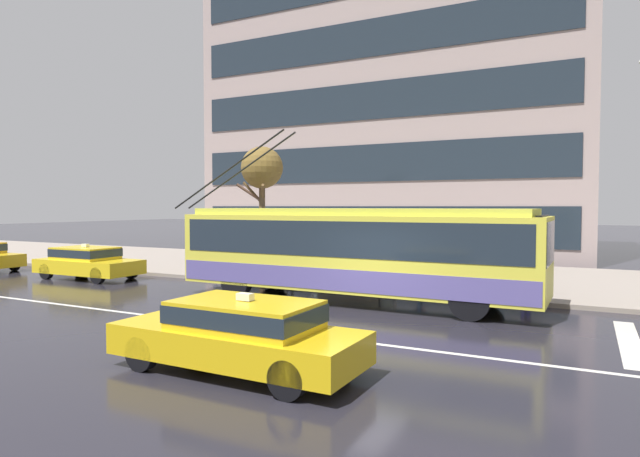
{
  "coord_description": "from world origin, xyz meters",
  "views": [
    {
      "loc": [
        5.16,
        -11.54,
        2.9
      ],
      "look_at": [
        -2.47,
        3.52,
        2.18
      ],
      "focal_mm": 29.67,
      "sensor_mm": 36.0,
      "label": 1
    }
  ],
  "objects_px": {
    "taxi_queued_behind_bus": "(88,261)",
    "bus_shelter": "(346,226)",
    "taxi_oncoming_near": "(240,332)",
    "pedestrian_waiting_by_pole": "(479,244)",
    "street_tree_bare": "(262,170)",
    "pedestrian_at_shelter": "(284,234)",
    "pedestrian_walking_past": "(420,237)",
    "pedestrian_approaching_curb": "(524,241)",
    "trolleybus": "(353,250)"
  },
  "relations": [
    {
      "from": "taxi_queued_behind_bus",
      "to": "pedestrian_at_shelter",
      "type": "bearing_deg",
      "value": 28.5
    },
    {
      "from": "pedestrian_waiting_by_pole",
      "to": "pedestrian_walking_past",
      "type": "bearing_deg",
      "value": 147.59
    },
    {
      "from": "taxi_queued_behind_bus",
      "to": "pedestrian_walking_past",
      "type": "distance_m",
      "value": 13.1
    },
    {
      "from": "bus_shelter",
      "to": "pedestrian_at_shelter",
      "type": "xyz_separation_m",
      "value": [
        -2.94,
        0.46,
        -0.4
      ]
    },
    {
      "from": "taxi_queued_behind_bus",
      "to": "pedestrian_at_shelter",
      "type": "height_order",
      "value": "pedestrian_at_shelter"
    },
    {
      "from": "taxi_oncoming_near",
      "to": "trolleybus",
      "type": "bearing_deg",
      "value": 97.61
    },
    {
      "from": "taxi_oncoming_near",
      "to": "pedestrian_walking_past",
      "type": "bearing_deg",
      "value": 90.28
    },
    {
      "from": "trolleybus",
      "to": "bus_shelter",
      "type": "bearing_deg",
      "value": 117.22
    },
    {
      "from": "pedestrian_approaching_curb",
      "to": "pedestrian_walking_past",
      "type": "relative_size",
      "value": 0.96
    },
    {
      "from": "taxi_queued_behind_bus",
      "to": "street_tree_bare",
      "type": "distance_m",
      "value": 7.88
    },
    {
      "from": "pedestrian_approaching_curb",
      "to": "pedestrian_waiting_by_pole",
      "type": "bearing_deg",
      "value": -135.87
    },
    {
      "from": "pedestrian_approaching_curb",
      "to": "pedestrian_walking_past",
      "type": "bearing_deg",
      "value": 174.92
    },
    {
      "from": "pedestrian_approaching_curb",
      "to": "pedestrian_walking_past",
      "type": "xyz_separation_m",
      "value": [
        -3.58,
        0.32,
        0.05
      ]
    },
    {
      "from": "pedestrian_at_shelter",
      "to": "pedestrian_walking_past",
      "type": "height_order",
      "value": "pedestrian_walking_past"
    },
    {
      "from": "street_tree_bare",
      "to": "bus_shelter",
      "type": "bearing_deg",
      "value": -12.15
    },
    {
      "from": "taxi_queued_behind_bus",
      "to": "bus_shelter",
      "type": "bearing_deg",
      "value": 18.46
    },
    {
      "from": "taxi_oncoming_near",
      "to": "bus_shelter",
      "type": "relative_size",
      "value": 1.23
    },
    {
      "from": "taxi_queued_behind_bus",
      "to": "pedestrian_approaching_curb",
      "type": "relative_size",
      "value": 2.23
    },
    {
      "from": "taxi_queued_behind_bus",
      "to": "street_tree_bare",
      "type": "bearing_deg",
      "value": 37.23
    },
    {
      "from": "bus_shelter",
      "to": "pedestrian_approaching_curb",
      "type": "height_order",
      "value": "bus_shelter"
    },
    {
      "from": "taxi_oncoming_near",
      "to": "pedestrian_waiting_by_pole",
      "type": "distance_m",
      "value": 10.08
    },
    {
      "from": "bus_shelter",
      "to": "pedestrian_walking_past",
      "type": "bearing_deg",
      "value": 20.71
    },
    {
      "from": "trolleybus",
      "to": "pedestrian_waiting_by_pole",
      "type": "distance_m",
      "value": 4.16
    },
    {
      "from": "taxi_queued_behind_bus",
      "to": "bus_shelter",
      "type": "distance_m",
      "value": 10.48
    },
    {
      "from": "taxi_oncoming_near",
      "to": "pedestrian_approaching_curb",
      "type": "relative_size",
      "value": 2.33
    },
    {
      "from": "taxi_oncoming_near",
      "to": "pedestrian_waiting_by_pole",
      "type": "xyz_separation_m",
      "value": [
        2.31,
        9.76,
        1.01
      ]
    },
    {
      "from": "bus_shelter",
      "to": "pedestrian_waiting_by_pole",
      "type": "height_order",
      "value": "bus_shelter"
    },
    {
      "from": "pedestrian_walking_past",
      "to": "pedestrian_waiting_by_pole",
      "type": "distance_m",
      "value": 2.8
    },
    {
      "from": "bus_shelter",
      "to": "pedestrian_at_shelter",
      "type": "distance_m",
      "value": 3.0
    },
    {
      "from": "trolleybus",
      "to": "pedestrian_walking_past",
      "type": "height_order",
      "value": "trolleybus"
    },
    {
      "from": "pedestrian_at_shelter",
      "to": "street_tree_bare",
      "type": "distance_m",
      "value": 3.0
    },
    {
      "from": "taxi_oncoming_near",
      "to": "bus_shelter",
      "type": "height_order",
      "value": "bus_shelter"
    },
    {
      "from": "trolleybus",
      "to": "pedestrian_waiting_by_pole",
      "type": "height_order",
      "value": "trolleybus"
    },
    {
      "from": "pedestrian_at_shelter",
      "to": "street_tree_bare",
      "type": "relative_size",
      "value": 0.37
    },
    {
      "from": "taxi_oncoming_near",
      "to": "street_tree_bare",
      "type": "xyz_separation_m",
      "value": [
        -6.87,
        11.24,
        3.7
      ]
    },
    {
      "from": "taxi_queued_behind_bus",
      "to": "pedestrian_walking_past",
      "type": "xyz_separation_m",
      "value": [
        12.35,
        4.23,
        1.09
      ]
    },
    {
      "from": "taxi_queued_behind_bus",
      "to": "taxi_oncoming_near",
      "type": "bearing_deg",
      "value": -29.53
    },
    {
      "from": "street_tree_bare",
      "to": "pedestrian_waiting_by_pole",
      "type": "bearing_deg",
      "value": -9.15
    },
    {
      "from": "pedestrian_approaching_curb",
      "to": "pedestrian_walking_past",
      "type": "distance_m",
      "value": 3.6
    },
    {
      "from": "taxi_oncoming_near",
      "to": "taxi_queued_behind_bus",
      "type": "distance_m",
      "value": 14.26
    },
    {
      "from": "trolleybus",
      "to": "taxi_oncoming_near",
      "type": "bearing_deg",
      "value": -82.39
    },
    {
      "from": "bus_shelter",
      "to": "trolleybus",
      "type": "bearing_deg",
      "value": -62.78
    },
    {
      "from": "pedestrian_at_shelter",
      "to": "taxi_oncoming_near",
      "type": "bearing_deg",
      "value": -62.95
    },
    {
      "from": "bus_shelter",
      "to": "pedestrian_waiting_by_pole",
      "type": "bearing_deg",
      "value": -6.46
    },
    {
      "from": "bus_shelter",
      "to": "pedestrian_walking_past",
      "type": "distance_m",
      "value": 2.71
    },
    {
      "from": "pedestrian_approaching_curb",
      "to": "street_tree_bare",
      "type": "bearing_deg",
      "value": 178.37
    },
    {
      "from": "taxi_oncoming_near",
      "to": "street_tree_bare",
      "type": "distance_m",
      "value": 13.68
    },
    {
      "from": "taxi_queued_behind_bus",
      "to": "pedestrian_waiting_by_pole",
      "type": "height_order",
      "value": "pedestrian_waiting_by_pole"
    },
    {
      "from": "taxi_oncoming_near",
      "to": "taxi_queued_behind_bus",
      "type": "height_order",
      "value": "same"
    },
    {
      "from": "trolleybus",
      "to": "taxi_queued_behind_bus",
      "type": "height_order",
      "value": "trolleybus"
    }
  ]
}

